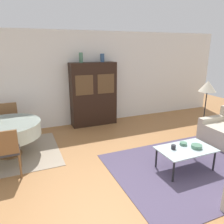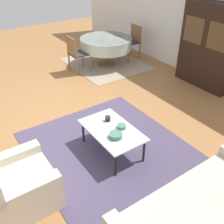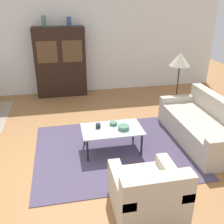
% 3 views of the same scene
% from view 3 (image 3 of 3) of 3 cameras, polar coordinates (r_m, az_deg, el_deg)
% --- Properties ---
extents(ground_plane, '(14.00, 14.00, 0.00)m').
position_cam_3_polar(ground_plane, '(4.51, -14.94, -11.33)').
color(ground_plane, '#9E6B3D').
extents(wall_back, '(10.00, 0.06, 2.70)m').
position_cam_3_polar(wall_back, '(7.44, -14.98, 13.92)').
color(wall_back, white).
rests_on(wall_back, ground_plane).
extents(area_rug, '(2.77, 2.34, 0.01)m').
position_cam_3_polar(area_rug, '(4.77, 0.41, -8.24)').
color(area_rug, '#4C425B').
rests_on(area_rug, ground_plane).
extents(couch, '(0.92, 2.03, 0.80)m').
position_cam_3_polar(couch, '(5.26, 19.35, -2.93)').
color(couch, beige).
rests_on(couch, ground_plane).
extents(armchair, '(0.84, 0.84, 0.77)m').
position_cam_3_polar(armchair, '(3.43, 7.80, -17.31)').
color(armchair, beige).
rests_on(armchair, ground_plane).
extents(coffee_table, '(1.06, 0.64, 0.42)m').
position_cam_3_polar(coffee_table, '(4.58, -0.00, -4.06)').
color(coffee_table, black).
rests_on(coffee_table, area_rug).
extents(display_cabinet, '(1.33, 0.41, 1.84)m').
position_cam_3_polar(display_cabinet, '(7.27, -11.13, 10.57)').
color(display_cabinet, black).
rests_on(display_cabinet, ground_plane).
extents(floor_lamp, '(0.45, 0.45, 1.41)m').
position_cam_3_polar(floor_lamp, '(6.11, 14.58, 10.60)').
color(floor_lamp, black).
rests_on(floor_lamp, ground_plane).
extents(cup, '(0.09, 0.09, 0.08)m').
position_cam_3_polar(cup, '(4.58, -3.04, -3.02)').
color(cup, '#232328').
rests_on(cup, coffee_table).
extents(bowl, '(0.19, 0.19, 0.07)m').
position_cam_3_polar(bowl, '(4.53, 2.52, -3.40)').
color(bowl, '#4C7A60').
rests_on(bowl, coffee_table).
extents(bowl_small, '(0.14, 0.14, 0.05)m').
position_cam_3_polar(bowl_small, '(4.68, 0.29, -2.50)').
color(bowl_small, '#4C7A60').
rests_on(bowl_small, coffee_table).
extents(vase_tall, '(0.11, 0.11, 0.27)m').
position_cam_3_polar(vase_tall, '(7.11, -14.64, 18.58)').
color(vase_tall, '#4C7A60').
rests_on(vase_tall, display_cabinet).
extents(vase_short, '(0.12, 0.12, 0.23)m').
position_cam_3_polar(vase_short, '(7.12, -9.34, 18.87)').
color(vase_short, '#33517A').
rests_on(vase_short, display_cabinet).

